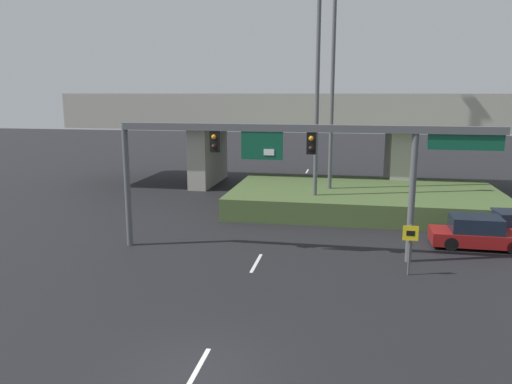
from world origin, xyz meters
TOP-DOWN VIEW (x-y plane):
  - ground_plane at (0.00, 0.00)m, footprint 160.00×160.00m
  - lane_markings at (0.00, 12.92)m, footprint 0.14×45.66m
  - signal_gantry at (1.30, 10.02)m, footprint 16.61×0.44m
  - speed_limit_sign at (6.27, 8.30)m, footprint 0.60×0.11m
  - highway_light_pole_near at (2.63, 19.68)m, footprint 0.70×0.36m
  - highway_light_pole_far at (1.87, 17.39)m, footprint 0.70×0.36m
  - overpass_bridge at (0.00, 26.79)m, footprint 34.38×8.47m
  - grass_embankment at (4.81, 19.80)m, footprint 16.39×9.26m
  - parked_sedan_near_right at (9.88, 12.75)m, footprint 4.38×1.88m

SIDE VIEW (x-z plane):
  - ground_plane at x=0.00m, z-range 0.00..0.00m
  - lane_markings at x=0.00m, z-range 0.00..0.01m
  - grass_embankment at x=4.81m, z-range 0.00..1.28m
  - parked_sedan_near_right at x=9.88m, z-range -0.06..1.43m
  - speed_limit_sign at x=6.27m, z-range 0.33..2.43m
  - signal_gantry at x=1.30m, z-range 1.85..7.72m
  - overpass_bridge at x=0.00m, z-range 1.41..8.55m
  - highway_light_pole_far at x=1.87m, z-range 0.38..14.14m
  - highway_light_pole_near at x=2.63m, z-range 0.38..17.57m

